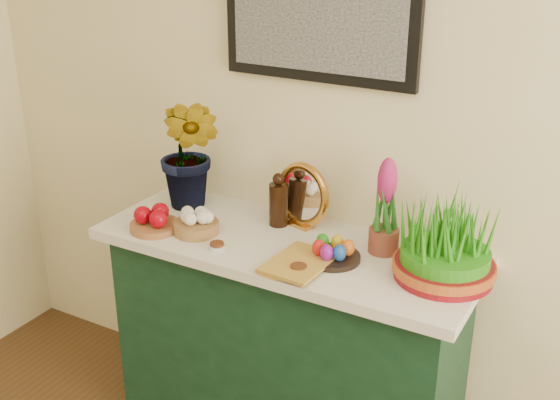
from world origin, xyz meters
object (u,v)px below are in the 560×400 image
(mirror, at_px, (302,196))
(sideboard, at_px, (286,349))
(book, at_px, (276,256))
(hyacinth_green, at_px, (189,135))
(wheatgrass_sabzeh, at_px, (446,245))

(mirror, bearing_deg, sideboard, -83.58)
(book, bearing_deg, mirror, 103.80)
(hyacinth_green, bearing_deg, mirror, 10.08)
(sideboard, distance_m, wheatgrass_sabzeh, 0.82)
(hyacinth_green, height_order, book, hyacinth_green)
(wheatgrass_sabzeh, bearing_deg, hyacinth_green, 176.09)
(hyacinth_green, distance_m, mirror, 0.50)
(sideboard, bearing_deg, mirror, 96.42)
(hyacinth_green, xyz_separation_m, mirror, (0.46, 0.06, -0.18))
(sideboard, xyz_separation_m, book, (0.04, -0.15, 0.48))
(hyacinth_green, height_order, wheatgrass_sabzeh, hyacinth_green)
(sideboard, distance_m, book, 0.51)
(hyacinth_green, distance_m, wheatgrass_sabzeh, 1.07)
(hyacinth_green, bearing_deg, sideboard, -8.07)
(mirror, bearing_deg, wheatgrass_sabzeh, -12.96)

